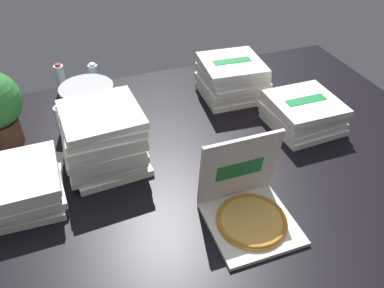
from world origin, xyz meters
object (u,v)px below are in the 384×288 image
at_px(pizza_stack_right_far, 103,139).
at_px(water_bottle_1, 119,103).
at_px(pizza_stack_left_mid, 18,187).
at_px(water_bottle_0, 62,121).
at_px(water_bottle_3, 61,78).
at_px(pizza_stack_right_mid, 231,78).
at_px(water_bottle_2, 94,77).
at_px(open_pizza_box, 248,207).
at_px(ice_bucket, 88,97).
at_px(pizza_stack_center_far, 303,113).

height_order(pizza_stack_right_far, water_bottle_1, pizza_stack_right_far).
bearing_deg(pizza_stack_left_mid, water_bottle_1, 43.94).
relative_size(water_bottle_0, water_bottle_1, 1.00).
distance_m(water_bottle_1, water_bottle_3, 0.56).
relative_size(pizza_stack_right_mid, water_bottle_2, 2.16).
bearing_deg(open_pizza_box, pizza_stack_right_mid, 69.91).
bearing_deg(water_bottle_3, open_pizza_box, -64.85).
bearing_deg(pizza_stack_right_mid, ice_bucket, 170.13).
bearing_deg(water_bottle_1, water_bottle_0, -166.98).
relative_size(pizza_stack_left_mid, ice_bucket, 1.23).
bearing_deg(water_bottle_0, pizza_stack_right_mid, 3.81).
distance_m(pizza_stack_left_mid, ice_bucket, 0.86).
bearing_deg(water_bottle_0, pizza_stack_left_mid, -116.26).
relative_size(open_pizza_box, water_bottle_3, 2.00).
relative_size(water_bottle_2, water_bottle_3, 1.00).
bearing_deg(open_pizza_box, water_bottle_3, 115.15).
bearing_deg(water_bottle_3, water_bottle_2, -17.78).
xyz_separation_m(water_bottle_0, water_bottle_2, (0.26, 0.47, 0.00)).
distance_m(pizza_stack_right_mid, pizza_stack_center_far, 0.55).
bearing_deg(pizza_stack_right_far, open_pizza_box, -47.84).
relative_size(pizza_stack_center_far, water_bottle_2, 2.13).
xyz_separation_m(pizza_stack_center_far, water_bottle_2, (-1.14, 0.87, 0.00)).
bearing_deg(water_bottle_2, pizza_stack_right_mid, -24.25).
xyz_separation_m(pizza_stack_left_mid, water_bottle_2, (0.51, 0.97, 0.00)).
relative_size(ice_bucket, water_bottle_3, 1.71).
xyz_separation_m(open_pizza_box, pizza_stack_left_mid, (-0.99, 0.47, 0.02)).
bearing_deg(pizza_stack_center_far, water_bottle_3, 145.19).
relative_size(water_bottle_1, water_bottle_3, 1.00).
bearing_deg(pizza_stack_right_mid, open_pizza_box, -110.09).
xyz_separation_m(open_pizza_box, pizza_stack_center_far, (0.65, 0.57, 0.02)).
height_order(open_pizza_box, pizza_stack_center_far, open_pizza_box).
distance_m(pizza_stack_left_mid, pizza_stack_center_far, 1.65).
bearing_deg(ice_bucket, water_bottle_1, -42.02).
xyz_separation_m(pizza_stack_center_far, water_bottle_3, (-1.36, 0.94, 0.00)).
bearing_deg(pizza_stack_right_far, water_bottle_1, 70.12).
bearing_deg(pizza_stack_left_mid, pizza_stack_center_far, 3.29).
xyz_separation_m(pizza_stack_right_mid, ice_bucket, (-0.95, 0.16, -0.05)).
bearing_deg(pizza_stack_left_mid, water_bottle_2, 62.33).
bearing_deg(water_bottle_2, pizza_stack_center_far, -37.54).
bearing_deg(pizza_stack_left_mid, pizza_stack_right_far, 17.12).
bearing_deg(open_pizza_box, pizza_stack_left_mid, 154.60).
xyz_separation_m(water_bottle_0, water_bottle_3, (0.04, 0.54, 0.00)).
xyz_separation_m(ice_bucket, water_bottle_1, (0.17, -0.16, 0.02)).
bearing_deg(ice_bucket, pizza_stack_left_mid, -120.16).
distance_m(pizza_stack_right_far, pizza_stack_right_mid, 1.03).
distance_m(pizza_stack_right_far, water_bottle_0, 0.42).
bearing_deg(pizza_stack_right_mid, pizza_stack_right_far, -154.85).
height_order(open_pizza_box, pizza_stack_right_mid, open_pizza_box).
bearing_deg(pizza_stack_right_mid, water_bottle_3, 157.02).
xyz_separation_m(pizza_stack_left_mid, ice_bucket, (0.43, 0.74, -0.01)).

